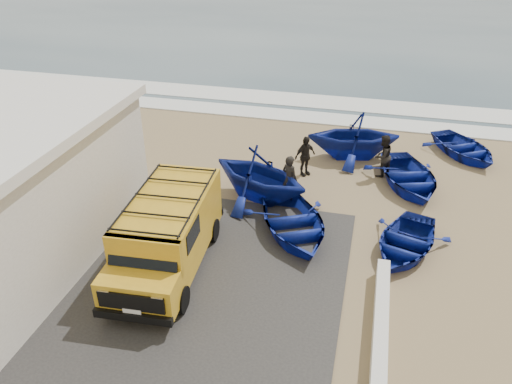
# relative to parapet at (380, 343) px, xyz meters

# --- Properties ---
(ground) EXTENTS (160.00, 160.00, 0.00)m
(ground) POSITION_rel_parapet_xyz_m (-5.00, 3.00, -0.28)
(ground) COLOR #947C56
(slab) EXTENTS (12.00, 10.00, 0.05)m
(slab) POSITION_rel_parapet_xyz_m (-7.00, 1.00, -0.25)
(slab) COLOR #373432
(slab) RESTS_ON ground
(surf_line) EXTENTS (180.00, 1.60, 0.06)m
(surf_line) POSITION_rel_parapet_xyz_m (-5.00, 15.00, -0.25)
(surf_line) COLOR white
(surf_line) RESTS_ON ground
(surf_wash) EXTENTS (180.00, 2.20, 0.04)m
(surf_wash) POSITION_rel_parapet_xyz_m (-5.00, 17.50, -0.26)
(surf_wash) COLOR white
(surf_wash) RESTS_ON ground
(parapet) EXTENTS (0.35, 6.00, 0.55)m
(parapet) POSITION_rel_parapet_xyz_m (0.00, 0.00, 0.00)
(parapet) COLOR silver
(parapet) RESTS_ON ground
(van) EXTENTS (2.41, 5.40, 2.26)m
(van) POSITION_rel_parapet_xyz_m (-6.22, 1.93, 0.94)
(van) COLOR gold
(van) RESTS_ON ground
(boat_near_left) EXTENTS (4.41, 4.93, 0.84)m
(boat_near_left) POSITION_rel_parapet_xyz_m (-2.95, 4.49, 0.15)
(boat_near_left) COLOR navy
(boat_near_left) RESTS_ON ground
(boat_near_right) EXTENTS (3.29, 3.95, 0.70)m
(boat_near_right) POSITION_rel_parapet_xyz_m (0.63, 4.36, 0.08)
(boat_near_right) COLOR navy
(boat_near_right) RESTS_ON ground
(boat_mid_left) EXTENTS (4.93, 4.65, 2.06)m
(boat_mid_left) POSITION_rel_parapet_xyz_m (-4.56, 6.42, 0.76)
(boat_mid_left) COLOR navy
(boat_mid_left) RESTS_ON ground
(boat_mid_right) EXTENTS (3.92, 4.65, 0.82)m
(boat_mid_right) POSITION_rel_parapet_xyz_m (0.78, 8.73, 0.14)
(boat_mid_right) COLOR navy
(boat_mid_right) RESTS_ON ground
(boat_far_left) EXTENTS (4.50, 4.11, 2.03)m
(boat_far_left) POSITION_rel_parapet_xyz_m (-1.52, 10.83, 0.74)
(boat_far_left) COLOR navy
(boat_far_left) RESTS_ON ground
(boat_far_right) EXTENTS (4.04, 4.40, 0.74)m
(boat_far_right) POSITION_rel_parapet_xyz_m (3.16, 12.13, 0.10)
(boat_far_right) COLOR navy
(boat_far_right) RESTS_ON ground
(fisherman_front) EXTENTS (0.80, 0.72, 1.83)m
(fisherman_front) POSITION_rel_parapet_xyz_m (-3.46, 6.50, 0.64)
(fisherman_front) COLOR black
(fisherman_front) RESTS_ON ground
(fisherman_middle) EXTENTS (1.04, 1.07, 1.73)m
(fisherman_middle) POSITION_rel_parapet_xyz_m (-0.26, 9.38, 0.59)
(fisherman_middle) COLOR black
(fisherman_middle) RESTS_ON ground
(fisherman_back) EXTENTS (0.96, 0.99, 1.66)m
(fisherman_back) POSITION_rel_parapet_xyz_m (-3.25, 8.72, 0.55)
(fisherman_back) COLOR black
(fisherman_back) RESTS_ON ground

